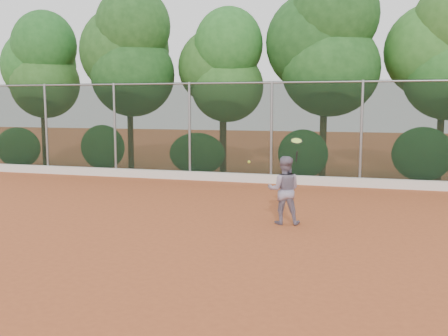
# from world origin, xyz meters

# --- Properties ---
(ground) EXTENTS (80.00, 80.00, 0.00)m
(ground) POSITION_xyz_m (0.00, 0.00, 0.00)
(ground) COLOR #A74E27
(ground) RESTS_ON ground
(concrete_curb) EXTENTS (24.00, 0.20, 0.30)m
(concrete_curb) POSITION_xyz_m (0.00, 6.82, 0.15)
(concrete_curb) COLOR silver
(concrete_curb) RESTS_ON ground
(tennis_player) EXTENTS (0.83, 0.69, 1.56)m
(tennis_player) POSITION_xyz_m (1.40, 1.10, 0.78)
(tennis_player) COLOR gray
(tennis_player) RESTS_ON ground
(chainlink_fence) EXTENTS (24.09, 0.09, 3.50)m
(chainlink_fence) POSITION_xyz_m (-0.00, 7.00, 1.86)
(chainlink_fence) COLOR black
(chainlink_fence) RESTS_ON ground
(foliage_backdrop) EXTENTS (23.70, 3.63, 7.55)m
(foliage_backdrop) POSITION_xyz_m (-0.55, 8.98, 4.40)
(foliage_backdrop) COLOR #442E1A
(foliage_backdrop) RESTS_ON ground
(tennis_racket) EXTENTS (0.33, 0.31, 0.55)m
(tennis_racket) POSITION_xyz_m (1.68, 0.96, 1.88)
(tennis_racket) COLOR black
(tennis_racket) RESTS_ON ground
(tennis_ball_in_flight) EXTENTS (0.07, 0.07, 0.07)m
(tennis_ball_in_flight) POSITION_xyz_m (0.56, 1.14, 1.39)
(tennis_ball_in_flight) COLOR #B2C92D
(tennis_ball_in_flight) RESTS_ON ground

